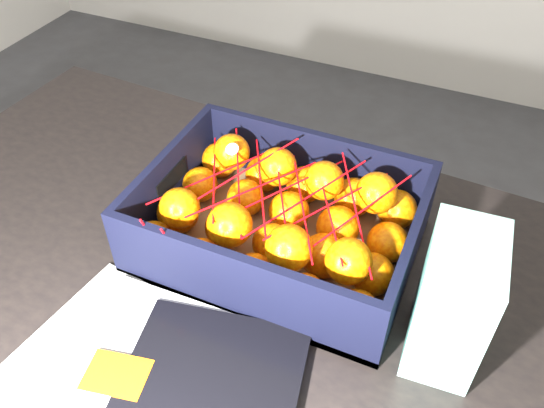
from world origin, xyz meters
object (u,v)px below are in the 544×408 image
at_px(produce_crate, 280,228).
at_px(retail_carton, 453,301).
at_px(table, 213,329).
at_px(magazine_stack, 141,391).

xyz_separation_m(produce_crate, retail_carton, (0.25, -0.08, 0.05)).
xyz_separation_m(table, magazine_stack, (0.01, -0.17, 0.11)).
bearing_deg(retail_carton, produce_crate, 159.03).
distance_m(table, retail_carton, 0.37).
xyz_separation_m(table, produce_crate, (0.06, 0.12, 0.14)).
relative_size(table, magazine_stack, 3.12).
distance_m(magazine_stack, produce_crate, 0.30).
height_order(table, produce_crate, produce_crate).
bearing_deg(magazine_stack, produce_crate, 79.44).
bearing_deg(table, retail_carton, 6.69).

